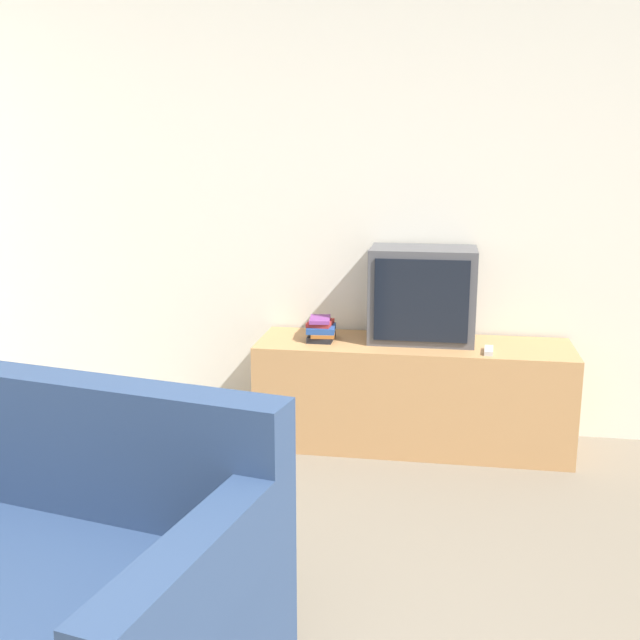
# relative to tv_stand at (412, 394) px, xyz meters

# --- Properties ---
(wall_back) EXTENTS (9.00, 0.06, 2.60)m
(wall_back) POSITION_rel_tv_stand_xyz_m (-0.16, 0.31, 0.99)
(wall_back) COLOR silver
(wall_back) RESTS_ON ground_plane
(tv_stand) EXTENTS (1.77, 0.52, 0.61)m
(tv_stand) POSITION_rel_tv_stand_xyz_m (0.00, 0.00, 0.00)
(tv_stand) COLOR tan
(tv_stand) RESTS_ON ground_plane
(television) EXTENTS (0.59, 0.38, 0.54)m
(television) POSITION_rel_tv_stand_xyz_m (0.04, 0.07, 0.57)
(television) COLOR #4C4C51
(television) RESTS_ON tv_stand
(book_stack) EXTENTS (0.18, 0.23, 0.13)m
(book_stack) POSITION_rel_tv_stand_xyz_m (-0.53, -0.01, 0.37)
(book_stack) COLOR black
(book_stack) RESTS_ON tv_stand
(remote_on_stand) EXTENTS (0.06, 0.15, 0.02)m
(remote_on_stand) POSITION_rel_tv_stand_xyz_m (0.41, -0.14, 0.32)
(remote_on_stand) COLOR #B7B7B7
(remote_on_stand) RESTS_ON tv_stand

